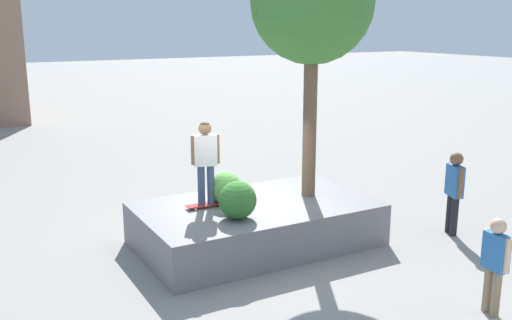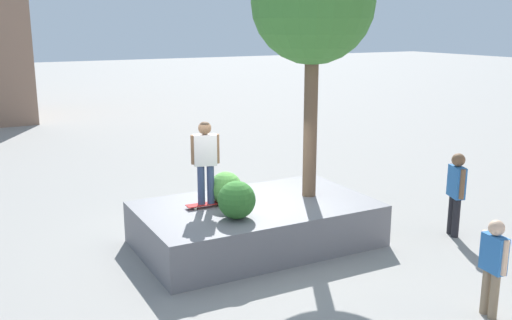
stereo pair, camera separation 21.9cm
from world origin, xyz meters
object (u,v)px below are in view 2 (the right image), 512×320
Objects in this scene: pedestrian_crossing at (493,261)px; plaza_tree at (313,4)px; bystander_watching at (456,189)px; skateboarder at (205,157)px; planter_ledge at (256,224)px; skateboard at (206,204)px.

plaza_tree is at bearing -83.36° from pedestrian_crossing.
plaza_tree is 2.90× the size of bystander_watching.
plaza_tree is at bearing 172.94° from skateboarder.
plaza_tree is at bearing 179.87° from planter_ledge.
pedestrian_crossing is (2.14, 2.77, -0.13)m from bystander_watching.
skateboarder is 0.92× the size of bystander_watching.
planter_ledge is at bearing -0.13° from plaza_tree.
planter_ledge is 1.75m from skateboarder.
pedestrian_crossing is (-0.50, 4.29, -3.84)m from plaza_tree.
skateboard is at bearing 0.00° from skateboarder.
plaza_tree is at bearing -29.83° from bystander_watching.
bystander_watching is at bearing -127.72° from pedestrian_crossing.
plaza_tree is 4.80m from bystander_watching.
planter_ledge is at bearing 164.22° from skateboard.
plaza_tree reaches higher than bystander_watching.
skateboarder reaches higher than skateboard.
bystander_watching is at bearing 150.17° from plaza_tree.
skateboarder is (2.21, -0.27, -2.87)m from plaza_tree.
pedestrian_crossing is (-1.75, 4.29, 0.47)m from planter_ledge.
bystander_watching is (-2.64, 1.52, -3.70)m from plaza_tree.
skateboarder is at bearing -15.78° from planter_ledge.
skateboarder is (0.00, 0.00, 0.96)m from skateboard.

